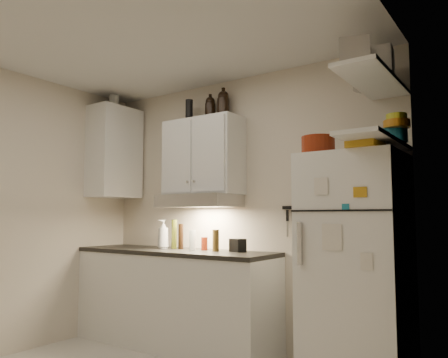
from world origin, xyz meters
The scene contains 34 objects.
ceiling centered at (0.00, 0.00, 2.61)m, with size 3.20×3.00×0.02m, color silver.
back_wall centered at (0.00, 1.51, 1.30)m, with size 3.20×0.02×2.60m, color beige.
right_wall centered at (1.61, 0.00, 1.30)m, with size 0.02×3.00×2.60m, color beige.
base_cabinet centered at (-0.55, 1.20, 0.44)m, with size 2.10×0.60×0.88m, color white.
countertop centered at (-0.55, 1.20, 0.90)m, with size 2.10×0.62×0.04m, color black.
upper_cabinet centered at (-0.30, 1.33, 1.83)m, with size 0.80×0.33×0.75m, color white.
side_cabinet centered at (-1.44, 1.20, 1.95)m, with size 0.33×0.55×1.00m, color white.
range_hood centered at (-0.30, 1.27, 1.39)m, with size 0.76×0.46×0.12m, color silver.
fridge centered at (1.25, 1.16, 0.85)m, with size 0.70×0.68×1.70m, color white.
shelf_hi centered at (1.45, 1.02, 2.20)m, with size 0.30×0.95×0.03m, color white.
shelf_lo centered at (1.45, 1.02, 1.76)m, with size 0.30×0.95×0.03m, color white.
knife_strip centered at (0.70, 1.49, 1.32)m, with size 0.42×0.02×0.03m, color black.
dutch_oven centered at (1.02, 1.04, 1.77)m, with size 0.25×0.25×0.15m, color maroon.
book_stack centered at (1.42, 0.91, 1.74)m, with size 0.20×0.25×0.08m, color #C28A18.
spice_jar centered at (1.30, 1.14, 1.74)m, with size 0.05×0.05×0.09m, color silver.
stock_pot centered at (1.38, 1.27, 2.32)m, with size 0.29×0.29×0.21m, color silver.
tin_a centered at (1.51, 0.98, 2.31)m, with size 0.19×0.17×0.19m, color #AAAAAD.
tin_b centered at (1.40, 0.77, 2.31)m, with size 0.19×0.19×0.19m, color #AAAAAD.
bowl_teal centered at (1.51, 1.23, 1.82)m, with size 0.23×0.23×0.09m, color teal.
bowl_orange centered at (1.57, 1.16, 1.89)m, with size 0.18×0.18×0.05m, color orange.
bowl_yellow centered at (1.57, 1.16, 1.94)m, with size 0.14×0.14×0.05m, color gold.
plates centered at (1.46, 0.97, 1.80)m, with size 0.21×0.21×0.05m, color teal.
growler_a centered at (-0.27, 1.41, 2.32)m, with size 0.11×0.11×0.25m, color black, non-canonical shape.
growler_b centered at (-0.10, 1.40, 2.34)m, with size 0.12×0.12×0.28m, color black, non-canonical shape.
thermos_a centered at (-0.44, 1.29, 2.31)m, with size 0.07×0.07×0.21m, color black.
thermos_b centered at (-0.52, 1.37, 2.30)m, with size 0.07×0.07×0.21m, color black.
side_jar centered at (-1.45, 1.18, 2.52)m, with size 0.11×0.11×0.15m, color silver.
soap_bottle centered at (-0.71, 1.22, 1.08)m, with size 0.12×0.13×0.32m, color white.
pepper_mill centered at (-0.09, 1.25, 1.02)m, with size 0.06×0.06×0.20m, color brown.
oil_bottle centered at (-0.63, 1.29, 1.07)m, with size 0.06×0.06×0.29m, color #535B16.
vinegar_bottle centered at (-0.53, 1.28, 1.04)m, with size 0.05×0.05×0.25m, color black.
clear_bottle centered at (-0.36, 1.25, 1.01)m, with size 0.06×0.06×0.19m, color silver.
red_jar centered at (-0.25, 1.30, 0.98)m, with size 0.06×0.06×0.13m, color maroon.
caddy centered at (0.11, 1.32, 0.98)m, with size 0.14×0.10×0.12m, color black.
Camera 1 is at (2.29, -2.06, 1.24)m, focal length 35.00 mm.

